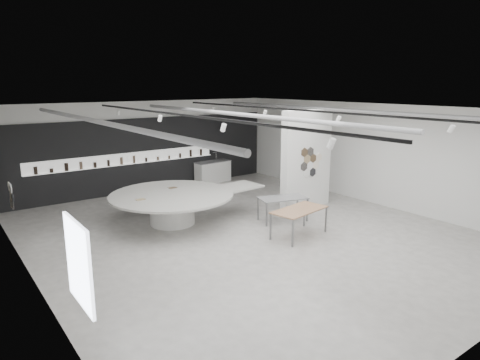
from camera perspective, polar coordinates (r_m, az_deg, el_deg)
room at (r=12.70m, az=0.61°, el=1.65°), size 12.02×14.02×3.82m
back_wall_display at (r=18.72m, az=-12.29°, el=3.32°), size 11.80×0.27×3.10m
partition_column at (r=15.83m, az=8.84°, el=2.71°), size 2.20×0.38×3.60m
display_island at (r=14.19m, az=-8.72°, el=-3.15°), size 5.34×4.28×1.03m
sample_table_wood at (r=12.96m, az=7.91°, el=-4.14°), size 1.93×1.20×0.84m
sample_table_stone at (r=14.33m, az=5.73°, el=-2.59°), size 1.73×1.19×0.81m
kitchen_counter at (r=20.02m, az=-3.64°, el=1.14°), size 1.77×0.79×1.36m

